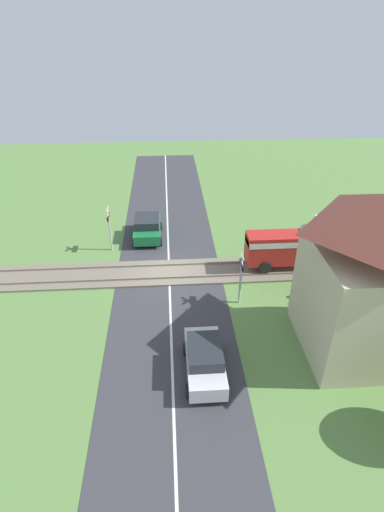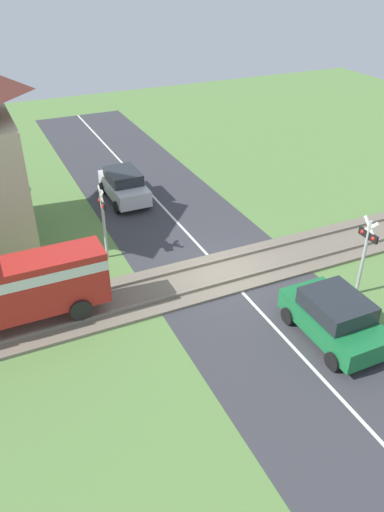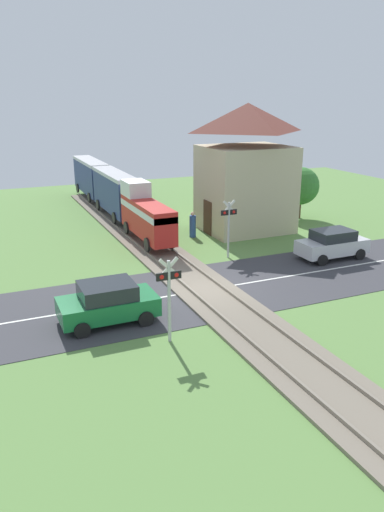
# 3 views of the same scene
# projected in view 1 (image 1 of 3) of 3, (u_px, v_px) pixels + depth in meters

# --- Properties ---
(ground_plane) EXTENTS (60.00, 60.00, 0.00)m
(ground_plane) POSITION_uv_depth(u_px,v_px,m) (169.00, 273.00, 24.77)
(ground_plane) COLOR #5B8442
(road_surface) EXTENTS (48.00, 6.40, 0.02)m
(road_surface) POSITION_uv_depth(u_px,v_px,m) (169.00, 273.00, 24.76)
(road_surface) COLOR #38383D
(road_surface) RESTS_ON ground_plane
(track_bed) EXTENTS (2.80, 48.00, 0.24)m
(track_bed) POSITION_uv_depth(u_px,v_px,m) (169.00, 272.00, 24.73)
(track_bed) COLOR #756B5B
(track_bed) RESTS_ON ground_plane
(car_near_crossing) EXTENTS (3.69, 2.02, 1.59)m
(car_near_crossing) POSITION_uv_depth(u_px,v_px,m) (147.00, 227.00, 28.30)
(car_near_crossing) COLOR #197038
(car_near_crossing) RESTS_ON ground_plane
(car_far_side) EXTENTS (3.76, 1.78, 1.57)m
(car_far_side) POSITION_uv_depth(u_px,v_px,m) (205.00, 359.00, 17.50)
(car_far_side) COLOR silver
(car_far_side) RESTS_ON ground_plane
(crossing_signal_west_approach) EXTENTS (0.90, 0.18, 3.13)m
(crossing_signal_west_approach) POSITION_uv_depth(u_px,v_px,m) (109.00, 223.00, 26.20)
(crossing_signal_west_approach) COLOR #B7B7B7
(crossing_signal_west_approach) RESTS_ON ground_plane
(crossing_signal_east_approach) EXTENTS (0.90, 0.18, 3.13)m
(crossing_signal_east_approach) POSITION_uv_depth(u_px,v_px,m) (241.00, 272.00, 21.24)
(crossing_signal_east_approach) COLOR #B7B7B7
(crossing_signal_east_approach) RESTS_ON ground_plane
(station_building) EXTENTS (5.63, 4.82, 7.86)m
(station_building) POSITION_uv_depth(u_px,v_px,m) (364.00, 279.00, 17.47)
(station_building) COLOR #C6B793
(station_building) RESTS_ON ground_plane
(pedestrian_by_station) EXTENTS (0.39, 0.39, 1.58)m
(pedestrian_by_station) POSITION_uv_depth(u_px,v_px,m) (318.00, 287.00, 22.26)
(pedestrian_by_station) COLOR #2D4C8E
(pedestrian_by_station) RESTS_ON ground_plane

